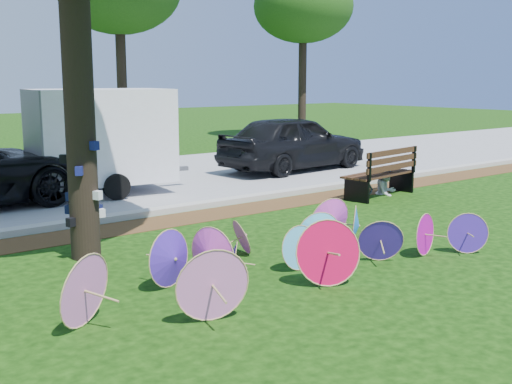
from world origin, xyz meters
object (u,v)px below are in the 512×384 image
parasol_pile (283,249)px  park_bench (378,173)px  cargo_trailer (101,136)px  dark_pickup (294,143)px  person_right (387,166)px  person_left (366,176)px

parasol_pile → park_bench: size_ratio=3.19×
cargo_trailer → dark_pickup: bearing=8.8°
parasol_pile → person_right: bearing=29.0°
cargo_trailer → parasol_pile: bearing=-88.9°
park_bench → person_left: park_bench is taller
dark_pickup → cargo_trailer: bearing=87.4°
parasol_pile → dark_pickup: bearing=47.9°
dark_pickup → cargo_trailer: size_ratio=1.57×
person_left → person_right: 0.72m
cargo_trailer → person_right: 6.70m
park_bench → person_left: size_ratio=2.08×
dark_pickup → person_left: size_ratio=4.76×
dark_pickup → person_left: bearing=155.5°
dark_pickup → person_right: size_ratio=3.64×
cargo_trailer → person_right: cargo_trailer is taller
dark_pickup → park_bench: size_ratio=2.29×
parasol_pile → dark_pickup: size_ratio=1.39×
parasol_pile → person_left: bearing=32.1°
dark_pickup → park_bench: bearing=159.9°
parasol_pile → person_left: person_left is taller
cargo_trailer → park_bench: cargo_trailer is taller
parasol_pile → person_left: 6.27m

